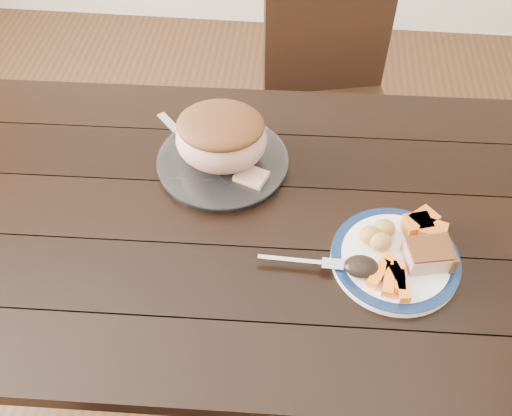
# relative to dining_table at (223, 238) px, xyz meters

# --- Properties ---
(ground) EXTENTS (4.00, 4.00, 0.00)m
(ground) POSITION_rel_dining_table_xyz_m (0.00, 0.00, -0.66)
(ground) COLOR #472B16
(ground) RESTS_ON ground
(dining_table) EXTENTS (1.63, 0.95, 0.75)m
(dining_table) POSITION_rel_dining_table_xyz_m (0.00, 0.00, 0.00)
(dining_table) COLOR black
(dining_table) RESTS_ON ground
(chair_far) EXTENTS (0.51, 0.51, 0.93)m
(chair_far) POSITION_rel_dining_table_xyz_m (0.26, 0.74, -0.13)
(chair_far) COLOR black
(chair_far) RESTS_ON ground
(dinner_plate) EXTENTS (0.27, 0.27, 0.02)m
(dinner_plate) POSITION_rel_dining_table_xyz_m (0.38, -0.10, 0.10)
(dinner_plate) COLOR white
(dinner_plate) RESTS_ON dining_table
(plate_rim) EXTENTS (0.27, 0.27, 0.02)m
(plate_rim) POSITION_rel_dining_table_xyz_m (0.38, -0.10, 0.11)
(plate_rim) COLOR #0C1D3D
(plate_rim) RESTS_ON dinner_plate
(serving_platter) EXTENTS (0.31, 0.31, 0.02)m
(serving_platter) POSITION_rel_dining_table_xyz_m (-0.02, 0.15, 0.10)
(serving_platter) COLOR white
(serving_platter) RESTS_ON dining_table
(pork_slice) EXTENTS (0.10, 0.09, 0.04)m
(pork_slice) POSITION_rel_dining_table_xyz_m (0.44, -0.10, 0.13)
(pork_slice) COLOR tan
(pork_slice) RESTS_ON dinner_plate
(roasted_potatoes) EXTENTS (0.08, 0.08, 0.04)m
(roasted_potatoes) POSITION_rel_dining_table_xyz_m (0.34, -0.06, 0.13)
(roasted_potatoes) COLOR gold
(roasted_potatoes) RESTS_ON dinner_plate
(carrot_batons) EXTENTS (0.09, 0.11, 0.02)m
(carrot_batons) POSITION_rel_dining_table_xyz_m (0.37, -0.16, 0.12)
(carrot_batons) COLOR orange
(carrot_batons) RESTS_ON dinner_plate
(pumpkin_wedges) EXTENTS (0.10, 0.09, 0.04)m
(pumpkin_wedges) POSITION_rel_dining_table_xyz_m (0.44, -0.03, 0.13)
(pumpkin_wedges) COLOR orange
(pumpkin_wedges) RESTS_ON dinner_plate
(dark_mushroom) EXTENTS (0.07, 0.05, 0.03)m
(dark_mushroom) POSITION_rel_dining_table_xyz_m (0.31, -0.14, 0.13)
(dark_mushroom) COLOR black
(dark_mushroom) RESTS_ON dinner_plate
(fork) EXTENTS (0.18, 0.03, 0.00)m
(fork) POSITION_rel_dining_table_xyz_m (0.20, -0.13, 0.11)
(fork) COLOR silver
(fork) RESTS_ON dinner_plate
(roast_joint) EXTENTS (0.21, 0.18, 0.14)m
(roast_joint) POSITION_rel_dining_table_xyz_m (-0.02, 0.15, 0.18)
(roast_joint) COLOR tan
(roast_joint) RESTS_ON serving_platter
(cut_slice) EXTENTS (0.09, 0.08, 0.02)m
(cut_slice) POSITION_rel_dining_table_xyz_m (0.06, 0.09, 0.12)
(cut_slice) COLOR tan
(cut_slice) RESTS_ON serving_platter
(carving_knife) EXTENTS (0.23, 0.25, 0.01)m
(carving_knife) POSITION_rel_dining_table_xyz_m (-0.06, 0.16, 0.10)
(carving_knife) COLOR silver
(carving_knife) RESTS_ON dining_table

